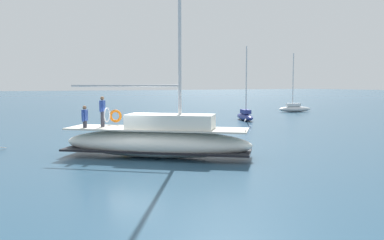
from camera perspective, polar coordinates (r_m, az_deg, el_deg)
name	(u,v)px	position (r m, az deg, el deg)	size (l,w,h in m)	color
ground_plane	(134,158)	(20.71, -8.08, -5.24)	(400.00, 400.00, 0.00)	#284C66
main_sailboat	(158,139)	(20.61, -4.75, -2.72)	(7.83, 9.02, 11.83)	white
moored_cutter_left	(295,108)	(54.96, 14.13, 1.65)	(2.08, 4.70, 7.60)	silver
moored_cutter_right	(245,115)	(41.43, 7.42, 0.65)	(4.46, 2.31, 7.38)	navy
mooring_buoy	(125,139)	(26.31, -9.38, -2.63)	(0.63, 0.63, 0.91)	yellow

